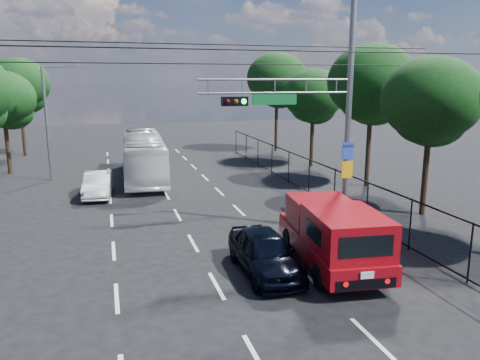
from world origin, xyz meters
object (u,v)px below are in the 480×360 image
object	(u,v)px
signal_mast	(322,105)
white_van	(98,184)
red_pickup	(332,233)
white_bus	(143,156)
navy_hatchback	(265,252)

from	to	relation	value
signal_mast	white_van	distance (m)	13.37
red_pickup	white_van	distance (m)	14.64
red_pickup	white_bus	world-z (taller)	white_bus
red_pickup	white_van	xyz separation A→B (m)	(-7.74, 12.41, -0.52)
signal_mast	red_pickup	size ratio (longest dim) A/B	1.55
white_bus	white_van	world-z (taller)	white_bus
red_pickup	navy_hatchback	xyz separation A→B (m)	(-2.38, 0.10, -0.47)
signal_mast	white_bus	size ratio (longest dim) A/B	0.92
signal_mast	white_bus	xyz separation A→B (m)	(-6.09, 12.91, -3.80)
signal_mast	navy_hatchback	distance (m)	6.70
navy_hatchback	white_van	xyz separation A→B (m)	(-5.36, 12.32, -0.06)
navy_hatchback	white_van	distance (m)	13.43
red_pickup	white_bus	bearing A→B (deg)	106.70
red_pickup	navy_hatchback	size ratio (longest dim) A/B	1.47
signal_mast	red_pickup	world-z (taller)	signal_mast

